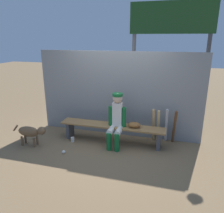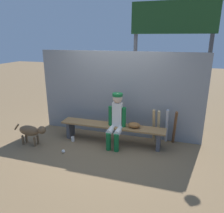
{
  "view_description": "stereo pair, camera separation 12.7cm",
  "coord_description": "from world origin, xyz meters",
  "px_view_note": "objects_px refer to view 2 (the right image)",
  "views": [
    {
      "loc": [
        1.28,
        -4.52,
        2.38
      ],
      "look_at": [
        0.0,
        0.0,
        0.89
      ],
      "focal_mm": 34.97,
      "sensor_mm": 36.0,
      "label": 1
    },
    {
      "loc": [
        1.4,
        -4.48,
        2.38
      ],
      "look_at": [
        0.0,
        0.0,
        0.89
      ],
      "focal_mm": 34.97,
      "sensor_mm": 36.0,
      "label": 2
    }
  ],
  "objects_px": {
    "bat_wood_natural": "(158,126)",
    "dog": "(31,131)",
    "bat_wood_tan": "(154,126)",
    "cup_on_bench": "(119,122)",
    "dugout_bench": "(112,129)",
    "player_seated": "(116,119)",
    "bat_aluminum_silver": "(167,126)",
    "baseball": "(63,151)",
    "cup_on_ground": "(73,139)",
    "bat_wood_dark": "(175,128)",
    "scoreboard": "(175,34)",
    "baseball_glove": "(134,125)"
  },
  "relations": [
    {
      "from": "player_seated",
      "to": "baseball_glove",
      "type": "xyz_separation_m",
      "value": [
        0.39,
        0.11,
        -0.15
      ]
    },
    {
      "from": "baseball_glove",
      "to": "cup_on_bench",
      "type": "height_order",
      "value": "baseball_glove"
    },
    {
      "from": "bat_wood_natural",
      "to": "scoreboard",
      "type": "xyz_separation_m",
      "value": [
        0.16,
        1.14,
        2.06
      ]
    },
    {
      "from": "player_seated",
      "to": "cup_on_ground",
      "type": "xyz_separation_m",
      "value": [
        -1.05,
        -0.12,
        -0.6
      ]
    },
    {
      "from": "cup_on_bench",
      "to": "dog",
      "type": "height_order",
      "value": "cup_on_bench"
    },
    {
      "from": "bat_aluminum_silver",
      "to": "cup_on_ground",
      "type": "distance_m",
      "value": 2.25
    },
    {
      "from": "bat_wood_natural",
      "to": "dog",
      "type": "distance_m",
      "value": 2.94
    },
    {
      "from": "dugout_bench",
      "to": "bat_wood_dark",
      "type": "bearing_deg",
      "value": 13.12
    },
    {
      "from": "bat_aluminum_silver",
      "to": "baseball",
      "type": "height_order",
      "value": "bat_aluminum_silver"
    },
    {
      "from": "baseball",
      "to": "scoreboard",
      "type": "relative_size",
      "value": 0.02
    },
    {
      "from": "cup_on_ground",
      "to": "cup_on_bench",
      "type": "height_order",
      "value": "cup_on_bench"
    },
    {
      "from": "bat_wood_natural",
      "to": "dog",
      "type": "relative_size",
      "value": 0.96
    },
    {
      "from": "cup_on_bench",
      "to": "player_seated",
      "type": "bearing_deg",
      "value": -93.07
    },
    {
      "from": "scoreboard",
      "to": "bat_aluminum_silver",
      "type": "bearing_deg",
      "value": -88.9
    },
    {
      "from": "bat_wood_tan",
      "to": "cup_on_bench",
      "type": "relative_size",
      "value": 7.51
    },
    {
      "from": "dugout_bench",
      "to": "bat_wood_tan",
      "type": "xyz_separation_m",
      "value": [
        0.92,
        0.32,
        0.07
      ]
    },
    {
      "from": "bat_wood_tan",
      "to": "scoreboard",
      "type": "distance_m",
      "value": 2.38
    },
    {
      "from": "dugout_bench",
      "to": "player_seated",
      "type": "relative_size",
      "value": 2.04
    },
    {
      "from": "dugout_bench",
      "to": "player_seated",
      "type": "height_order",
      "value": "player_seated"
    },
    {
      "from": "baseball_glove",
      "to": "dog",
      "type": "bearing_deg",
      "value": -163.6
    },
    {
      "from": "bat_wood_tan",
      "to": "cup_on_bench",
      "type": "height_order",
      "value": "bat_wood_tan"
    },
    {
      "from": "player_seated",
      "to": "bat_wood_natural",
      "type": "xyz_separation_m",
      "value": [
        0.9,
        0.45,
        -0.25
      ]
    },
    {
      "from": "baseball_glove",
      "to": "bat_wood_natural",
      "type": "distance_m",
      "value": 0.62
    },
    {
      "from": "scoreboard",
      "to": "dog",
      "type": "relative_size",
      "value": 4.14
    },
    {
      "from": "cup_on_ground",
      "to": "baseball_glove",
      "type": "bearing_deg",
      "value": 8.96
    },
    {
      "from": "dugout_bench",
      "to": "scoreboard",
      "type": "height_order",
      "value": "scoreboard"
    },
    {
      "from": "baseball_glove",
      "to": "player_seated",
      "type": "bearing_deg",
      "value": -164.94
    },
    {
      "from": "dugout_bench",
      "to": "scoreboard",
      "type": "relative_size",
      "value": 0.71
    },
    {
      "from": "baseball",
      "to": "dog",
      "type": "height_order",
      "value": "dog"
    },
    {
      "from": "bat_wood_tan",
      "to": "cup_on_ground",
      "type": "height_order",
      "value": "bat_wood_tan"
    },
    {
      "from": "player_seated",
      "to": "cup_on_ground",
      "type": "bearing_deg",
      "value": -173.38
    },
    {
      "from": "bat_wood_dark",
      "to": "scoreboard",
      "type": "distance_m",
      "value": 2.36
    },
    {
      "from": "bat_wood_dark",
      "to": "dog",
      "type": "height_order",
      "value": "bat_wood_dark"
    },
    {
      "from": "player_seated",
      "to": "baseball",
      "type": "relative_size",
      "value": 16.33
    },
    {
      "from": "player_seated",
      "to": "bat_wood_dark",
      "type": "height_order",
      "value": "player_seated"
    },
    {
      "from": "cup_on_ground",
      "to": "scoreboard",
      "type": "distance_m",
      "value": 3.64
    },
    {
      "from": "dugout_bench",
      "to": "bat_wood_dark",
      "type": "height_order",
      "value": "bat_wood_dark"
    },
    {
      "from": "bat_wood_natural",
      "to": "bat_wood_dark",
      "type": "relative_size",
      "value": 0.96
    },
    {
      "from": "baseball",
      "to": "cup_on_ground",
      "type": "xyz_separation_m",
      "value": [
        -0.06,
        0.57,
        0.02
      ]
    },
    {
      "from": "cup_on_ground",
      "to": "dog",
      "type": "distance_m",
      "value": 0.96
    },
    {
      "from": "dugout_bench",
      "to": "bat_wood_natural",
      "type": "relative_size",
      "value": 3.05
    },
    {
      "from": "player_seated",
      "to": "dog",
      "type": "distance_m",
      "value": 1.96
    },
    {
      "from": "bat_wood_tan",
      "to": "bat_aluminum_silver",
      "type": "height_order",
      "value": "bat_aluminum_silver"
    },
    {
      "from": "bat_aluminum_silver",
      "to": "scoreboard",
      "type": "bearing_deg",
      "value": 91.1
    },
    {
      "from": "dugout_bench",
      "to": "bat_aluminum_silver",
      "type": "xyz_separation_m",
      "value": [
        1.22,
        0.39,
        0.07
      ]
    },
    {
      "from": "player_seated",
      "to": "dog",
      "type": "bearing_deg",
      "value": -163.32
    },
    {
      "from": "bat_wood_natural",
      "to": "bat_wood_dark",
      "type": "height_order",
      "value": "bat_wood_dark"
    },
    {
      "from": "baseball_glove",
      "to": "scoreboard",
      "type": "relative_size",
      "value": 0.08
    },
    {
      "from": "bat_wood_tan",
      "to": "bat_aluminum_silver",
      "type": "distance_m",
      "value": 0.3
    },
    {
      "from": "bat_wood_dark",
      "to": "bat_wood_tan",
      "type": "bearing_deg",
      "value": -179.64
    }
  ]
}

